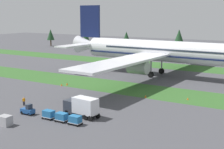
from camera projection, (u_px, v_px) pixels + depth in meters
grass_strip_near at (111, 86)px, 83.38m from camera, size 320.00×13.12×0.01m
grass_strip_far at (168, 66)px, 115.31m from camera, size 320.00×13.12×0.01m
airliner at (164, 51)px, 94.84m from camera, size 63.57×77.86×20.81m
baggage_tug at (28, 110)px, 59.57m from camera, size 2.61×1.32×1.97m
cargo_dolly_lead at (49, 114)px, 56.97m from camera, size 2.21×1.52×1.55m
cargo_dolly_second at (62, 117)px, 55.48m from camera, size 2.21×1.52×1.55m
cargo_dolly_third at (75, 119)px, 54.00m from camera, size 2.21×1.52×1.55m
catering_truck at (82, 106)px, 58.12m from camera, size 7.15×2.99×3.58m
ground_crew_marshaller at (24, 101)px, 65.42m from camera, size 0.41×0.44×1.74m
ground_crew_loader at (80, 104)px, 62.99m from camera, size 0.50×0.36×1.74m
uld_container_2 at (5, 121)px, 53.65m from camera, size 2.09×1.71×1.66m
taxiway_marker_0 at (188, 99)px, 69.92m from camera, size 0.44×0.44×0.50m
taxiway_marker_1 at (67, 84)px, 84.21m from camera, size 0.44×0.44×0.65m
taxiway_marker_2 at (62, 85)px, 83.30m from camera, size 0.44×0.44×0.55m
taxiway_marker_3 at (146, 97)px, 71.53m from camera, size 0.44×0.44×0.56m
distant_tree_line at (215, 41)px, 140.87m from camera, size 173.41×10.27×11.19m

